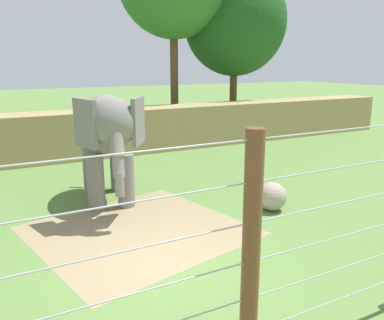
% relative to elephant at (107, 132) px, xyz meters
% --- Properties ---
extents(ground_plane, '(120.00, 120.00, 0.00)m').
position_rel_elephant_xyz_m(ground_plane, '(-0.06, -4.36, -2.12)').
color(ground_plane, '#5B7F3D').
extents(dirt_patch, '(5.60, 5.42, 0.01)m').
position_rel_elephant_xyz_m(dirt_patch, '(0.02, -2.31, -2.12)').
color(dirt_patch, '#937F5B').
rests_on(dirt_patch, ground).
extents(embankment_wall, '(36.00, 1.80, 1.99)m').
position_rel_elephant_xyz_m(embankment_wall, '(-0.06, 6.30, -1.13)').
color(embankment_wall, tan).
rests_on(embankment_wall, ground).
extents(elephant, '(2.08, 4.30, 3.21)m').
position_rel_elephant_xyz_m(elephant, '(0.00, 0.00, 0.00)').
color(elephant, gray).
rests_on(elephant, ground).
extents(enrichment_ball, '(0.80, 0.80, 0.80)m').
position_rel_elephant_xyz_m(enrichment_ball, '(3.83, -2.71, -1.72)').
color(enrichment_ball, tan).
rests_on(enrichment_ball, ground).
extents(cable_fence, '(9.01, 0.23, 3.31)m').
position_rel_elephant_xyz_m(cable_fence, '(-0.14, -7.35, -0.46)').
color(cable_fence, brown).
rests_on(cable_fence, ground).
extents(tree_far_left, '(6.00, 6.00, 9.51)m').
position_rel_elephant_xyz_m(tree_far_left, '(10.66, 9.65, 4.22)').
color(tree_far_left, brown).
rests_on(tree_far_left, ground).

